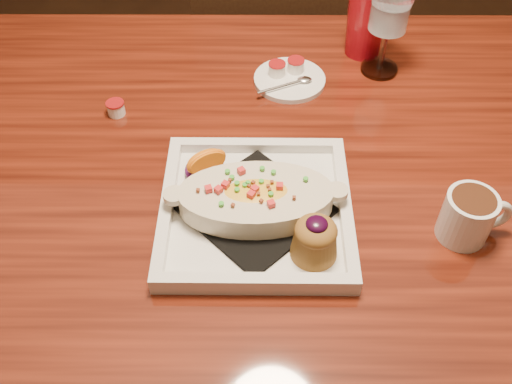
{
  "coord_description": "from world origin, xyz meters",
  "views": [
    {
      "loc": [
        -0.04,
        -0.7,
        1.42
      ],
      "look_at": [
        -0.05,
        -0.1,
        0.77
      ],
      "focal_mm": 40.0,
      "sensor_mm": 36.0,
      "label": 1
    }
  ],
  "objects_px": {
    "chair_far": "(274,60)",
    "plate": "(260,206)",
    "coffee_mug": "(469,215)",
    "red_tumbler": "(367,21)",
    "goblet": "(390,13)",
    "saucer": "(288,78)",
    "table": "(282,193)"
  },
  "relations": [
    {
      "from": "coffee_mug",
      "to": "goblet",
      "type": "bearing_deg",
      "value": 93.25
    },
    {
      "from": "table",
      "to": "goblet",
      "type": "relative_size",
      "value": 8.23
    },
    {
      "from": "table",
      "to": "red_tumbler",
      "type": "distance_m",
      "value": 0.39
    },
    {
      "from": "chair_far",
      "to": "plate",
      "type": "height_order",
      "value": "chair_far"
    },
    {
      "from": "table",
      "to": "chair_far",
      "type": "bearing_deg",
      "value": 90.0
    },
    {
      "from": "table",
      "to": "chair_far",
      "type": "distance_m",
      "value": 0.65
    },
    {
      "from": "chair_far",
      "to": "coffee_mug",
      "type": "distance_m",
      "value": 0.89
    },
    {
      "from": "plate",
      "to": "saucer",
      "type": "bearing_deg",
      "value": 81.2
    },
    {
      "from": "table",
      "to": "chair_far",
      "type": "height_order",
      "value": "chair_far"
    },
    {
      "from": "coffee_mug",
      "to": "saucer",
      "type": "xyz_separation_m",
      "value": [
        -0.25,
        0.37,
        -0.03
      ]
    },
    {
      "from": "saucer",
      "to": "coffee_mug",
      "type": "bearing_deg",
      "value": -56.45
    },
    {
      "from": "table",
      "to": "plate",
      "type": "relative_size",
      "value": 5.2
    },
    {
      "from": "chair_far",
      "to": "saucer",
      "type": "xyz_separation_m",
      "value": [
        0.01,
        -0.42,
        0.25
      ]
    },
    {
      "from": "coffee_mug",
      "to": "red_tumbler",
      "type": "xyz_separation_m",
      "value": [
        -0.09,
        0.47,
        0.03
      ]
    },
    {
      "from": "chair_far",
      "to": "goblet",
      "type": "height_order",
      "value": "goblet"
    },
    {
      "from": "coffee_mug",
      "to": "plate",
      "type": "bearing_deg",
      "value": 168.71
    },
    {
      "from": "saucer",
      "to": "red_tumbler",
      "type": "bearing_deg",
      "value": 33.16
    },
    {
      "from": "table",
      "to": "chair_far",
      "type": "relative_size",
      "value": 1.61
    },
    {
      "from": "chair_far",
      "to": "red_tumbler",
      "type": "distance_m",
      "value": 0.48
    },
    {
      "from": "plate",
      "to": "table",
      "type": "bearing_deg",
      "value": 73.85
    },
    {
      "from": "coffee_mug",
      "to": "red_tumbler",
      "type": "distance_m",
      "value": 0.48
    },
    {
      "from": "goblet",
      "to": "plate",
      "type": "bearing_deg",
      "value": -121.72
    },
    {
      "from": "table",
      "to": "coffee_mug",
      "type": "distance_m",
      "value": 0.34
    },
    {
      "from": "goblet",
      "to": "table",
      "type": "bearing_deg",
      "value": -128.78
    },
    {
      "from": "goblet",
      "to": "saucer",
      "type": "distance_m",
      "value": 0.22
    },
    {
      "from": "plate",
      "to": "saucer",
      "type": "xyz_separation_m",
      "value": [
        0.05,
        0.34,
        -0.02
      ]
    },
    {
      "from": "red_tumbler",
      "to": "table",
      "type": "bearing_deg",
      "value": -118.85
    },
    {
      "from": "saucer",
      "to": "red_tumbler",
      "type": "xyz_separation_m",
      "value": [
        0.16,
        0.1,
        0.06
      ]
    },
    {
      "from": "table",
      "to": "coffee_mug",
      "type": "relative_size",
      "value": 14.24
    },
    {
      "from": "coffee_mug",
      "to": "red_tumbler",
      "type": "relative_size",
      "value": 0.75
    },
    {
      "from": "chair_far",
      "to": "saucer",
      "type": "relative_size",
      "value": 6.74
    },
    {
      "from": "coffee_mug",
      "to": "goblet",
      "type": "xyz_separation_m",
      "value": [
        -0.07,
        0.41,
        0.08
      ]
    }
  ]
}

